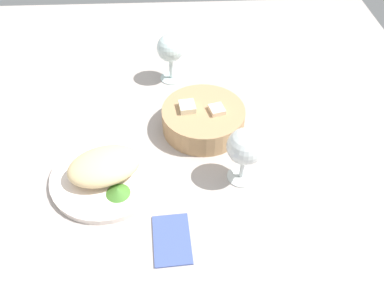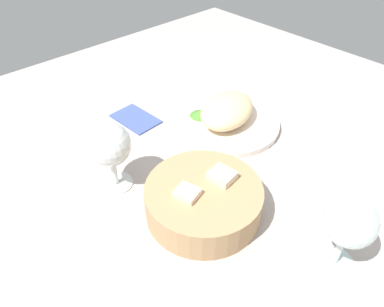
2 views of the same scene
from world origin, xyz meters
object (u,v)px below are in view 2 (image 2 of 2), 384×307
(bread_basket, at_px, (204,200))
(wine_glass_far, at_px, (350,225))
(wine_glass_near, at_px, (110,147))
(folded_napkin, at_px, (136,118))
(plate, at_px, (226,123))

(bread_basket, xyz_separation_m, wine_glass_far, (-0.07, 0.21, 0.06))
(wine_glass_near, relative_size, folded_napkin, 1.20)
(bread_basket, distance_m, wine_glass_far, 0.23)
(plate, bearing_deg, wine_glass_far, 68.04)
(wine_glass_far, relative_size, folded_napkin, 1.19)
(wine_glass_near, xyz_separation_m, wine_glass_far, (-0.15, 0.36, -0.00))
(wine_glass_far, bearing_deg, bread_basket, -70.28)
(folded_napkin, bearing_deg, wine_glass_far, -4.33)
(wine_glass_near, bearing_deg, bread_basket, 114.47)
(wine_glass_far, bearing_deg, wine_glass_near, -68.17)
(plate, distance_m, wine_glass_near, 0.30)
(bread_basket, bearing_deg, plate, -145.53)
(bread_basket, height_order, wine_glass_near, wine_glass_near)
(folded_napkin, bearing_deg, wine_glass_near, -49.34)
(plate, xyz_separation_m, wine_glass_far, (0.14, 0.35, 0.08))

